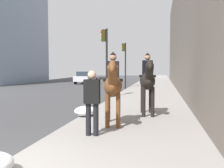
# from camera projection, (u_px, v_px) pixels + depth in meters

# --- Properties ---
(mounted_horse_near) EXTENTS (2.14, 0.80, 2.27)m
(mounted_horse_near) POSITION_uv_depth(u_px,v_px,m) (113.00, 85.00, 8.08)
(mounted_horse_near) COLOR brown
(mounted_horse_near) RESTS_ON sidewalk_slab
(mounted_horse_far) EXTENTS (2.15, 0.75, 2.34)m
(mounted_horse_far) POSITION_uv_depth(u_px,v_px,m) (148.00, 80.00, 9.81)
(mounted_horse_far) COLOR black
(mounted_horse_far) RESTS_ON sidewalk_slab
(pedestrian_greeting) EXTENTS (0.29, 0.42, 1.70)m
(pedestrian_greeting) POSITION_uv_depth(u_px,v_px,m) (92.00, 98.00, 6.85)
(pedestrian_greeting) COLOR black
(pedestrian_greeting) RESTS_ON sidewalk_slab
(car_near_lane) EXTENTS (4.32, 2.08, 1.44)m
(car_near_lane) POSITION_uv_depth(u_px,v_px,m) (86.00, 77.00, 31.35)
(car_near_lane) COLOR silver
(car_near_lane) RESTS_ON ground
(traffic_light_near_curb) EXTENTS (0.20, 0.44, 4.19)m
(traffic_light_near_curb) POSITION_uv_depth(u_px,v_px,m) (105.00, 53.00, 15.64)
(traffic_light_near_curb) COLOR black
(traffic_light_near_curb) RESTS_ON ground
(traffic_light_far_curb) EXTENTS (0.20, 0.44, 4.13)m
(traffic_light_far_curb) POSITION_uv_depth(u_px,v_px,m) (125.00, 58.00, 23.76)
(traffic_light_far_curb) COLOR black
(traffic_light_far_curb) RESTS_ON ground
(snow_pile_far) EXTENTS (1.01, 0.78, 0.35)m
(snow_pile_far) POSITION_uv_depth(u_px,v_px,m) (85.00, 111.00, 9.78)
(snow_pile_far) COLOR white
(snow_pile_far) RESTS_ON sidewalk_slab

